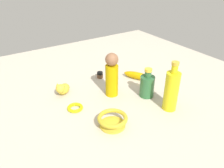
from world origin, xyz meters
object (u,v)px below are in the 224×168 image
banana (138,76)px  bottle_short (147,85)px  nail_polish_jar (100,75)px  bowl (113,120)px  bangle (75,108)px  bottle_tall (171,90)px  person_figure_adult (112,75)px  cat_figurine (63,89)px

banana → bottle_short: 0.21m
nail_polish_jar → bottle_short: bearing=-72.3°
bowl → bangle: (-0.09, 0.22, -0.02)m
bottle_tall → nail_polish_jar: bearing=104.0°
bottle_short → person_figure_adult: bearing=143.0°
bowl → nail_polish_jar: size_ratio=3.38×
banana → bangle: banana is taller
person_figure_adult → nail_polish_jar: (0.05, 0.22, -0.11)m
person_figure_adult → bottle_short: size_ratio=1.49×
banana → bangle: size_ratio=2.30×
bottle_tall → bangle: bearing=147.6°
nail_polish_jar → bowl: bearing=-113.7°
bangle → bottle_short: bearing=-14.3°
person_figure_adult → cat_figurine: person_figure_adult is taller
person_figure_adult → bowl: (-0.15, -0.24, -0.09)m
person_figure_adult → bottle_short: bearing=-37.0°
bowl → bottle_tall: bottle_tall is taller
person_figure_adult → banana: person_figure_adult is taller
bowl → cat_figurine: size_ratio=1.29×
banana → cat_figurine: size_ratio=1.73×
bottle_tall → cat_figurine: bearing=133.0°
bangle → cat_figurine: bearing=87.9°
banana → person_figure_adult: bearing=75.8°
person_figure_adult → banana: 0.27m
bowl → bottle_short: (0.31, 0.12, 0.03)m
bottle_tall → bangle: bottle_tall is taller
person_figure_adult → banana: bearing=15.6°
banana → bangle: (-0.48, -0.09, -0.01)m
bottle_short → bowl: bearing=-159.3°
cat_figurine → nail_polish_jar: 0.29m
person_figure_adult → bottle_tall: 0.33m
bangle → nail_polish_jar: bearing=39.3°
banana → nail_polish_jar: size_ratio=4.54×
bottle_tall → nail_polish_jar: 0.52m
bowl → banana: bearing=37.6°
bottle_tall → bottle_short: bearing=95.7°
person_figure_adult → bottle_tall: bottle_tall is taller
person_figure_adult → cat_figurine: (-0.23, 0.16, -0.09)m
bottle_tall → nail_polish_jar: size_ratio=6.33×
cat_figurine → bottle_short: (0.39, -0.28, 0.03)m
bowl → nail_polish_jar: bowl is taller
bowl → person_figure_adult: bearing=57.6°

